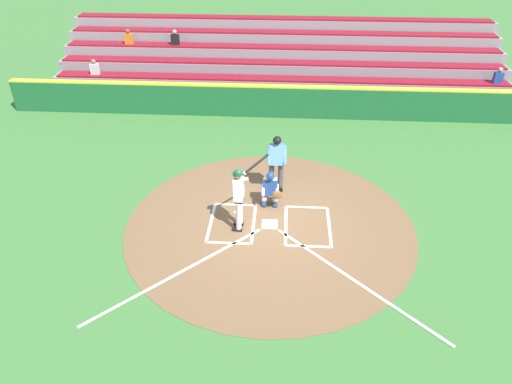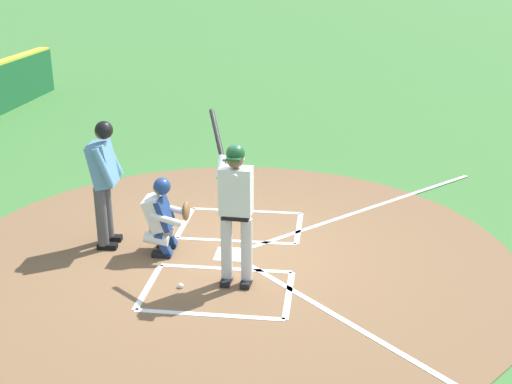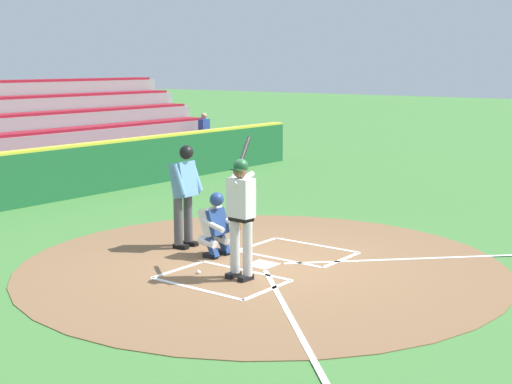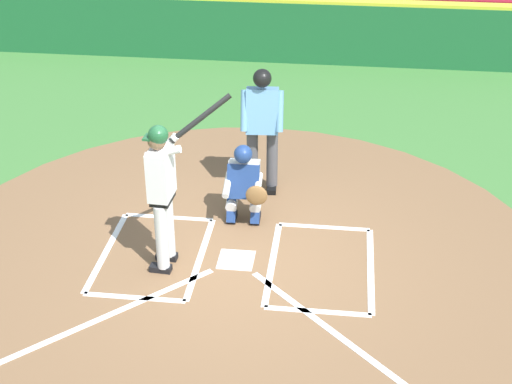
% 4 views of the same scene
% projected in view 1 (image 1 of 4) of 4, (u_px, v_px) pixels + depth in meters
% --- Properties ---
extents(ground_plane, '(120.00, 120.00, 0.00)m').
position_uv_depth(ground_plane, '(270.00, 225.00, 13.07)').
color(ground_plane, '#427A38').
extents(dirt_circle, '(8.00, 8.00, 0.01)m').
position_uv_depth(dirt_circle, '(270.00, 224.00, 13.06)').
color(dirt_circle, brown).
rests_on(dirt_circle, ground).
extents(home_plate_and_chalk, '(7.93, 4.91, 0.01)m').
position_uv_depth(home_plate_and_chalk, '(268.00, 244.00, 12.32)').
color(home_plate_and_chalk, white).
rests_on(home_plate_and_chalk, dirt_circle).
extents(batter, '(0.96, 0.67, 2.13)m').
position_uv_depth(batter, '(239.00, 194.00, 12.35)').
color(batter, silver).
rests_on(batter, ground).
extents(catcher, '(0.60, 0.60, 1.13)m').
position_uv_depth(catcher, '(271.00, 188.00, 13.55)').
color(catcher, black).
rests_on(catcher, ground).
extents(plate_umpire, '(0.60, 0.44, 1.86)m').
position_uv_depth(plate_umpire, '(276.00, 160.00, 14.00)').
color(plate_umpire, '#4C4C51').
rests_on(plate_umpire, ground).
extents(baseball, '(0.07, 0.07, 0.07)m').
position_uv_depth(baseball, '(234.00, 212.00, 13.51)').
color(baseball, white).
rests_on(baseball, ground).
extents(backstop_wall, '(22.00, 0.36, 1.31)m').
position_uv_depth(backstop_wall, '(277.00, 101.00, 19.01)').
color(backstop_wall, '#1E6033').
rests_on(backstop_wall, ground).
extents(bleacher_stand, '(20.00, 5.10, 2.78)m').
position_uv_depth(bleacher_stand, '(280.00, 63.00, 22.03)').
color(bleacher_stand, gray).
rests_on(bleacher_stand, ground).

